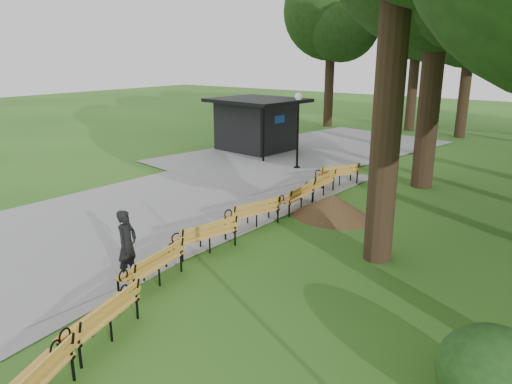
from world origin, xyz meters
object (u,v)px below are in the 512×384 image
Objects in this scene: bench_2 at (151,266)px; bench_5 at (295,196)px; bench_7 at (337,174)px; bench_4 at (252,212)px; bench_1 at (100,317)px; bench_6 at (318,184)px; dirt_mound at (333,206)px; person at (127,245)px; kiosk at (255,124)px; lamp_post at (298,115)px; bench_3 at (205,235)px.

bench_5 is (-0.33, 6.53, 0.00)m from bench_2.
bench_4 is at bearing 31.07° from bench_7.
bench_1 is 10.47m from bench_6.
bench_6 is (-1.57, 1.81, 0.07)m from dirt_mound.
bench_7 is (-1.73, 3.53, 0.07)m from dirt_mound.
person is at bearing -6.66° from bench_5.
bench_2 is (7.47, -13.81, -0.94)m from kiosk.
dirt_mound is at bearing 86.54° from bench_5.
lamp_post reaches higher than person.
lamp_post is 6.94m from dirt_mound.
dirt_mound is 8.56m from bench_1.
person is 4.46m from bench_4.
lamp_post is at bearing -148.27° from bench_3.
bench_1 is at bearing -90.79° from dirt_mound.
bench_3 is (0.31, 2.23, -0.38)m from person.
lamp_post is 1.52× the size of dirt_mound.
bench_7 is (-0.16, 1.72, 0.00)m from bench_6.
bench_5 is (7.15, -7.28, -0.94)m from kiosk.
lamp_post reaches higher than kiosk.
bench_2 is at bearing -99.17° from dirt_mound.
dirt_mound is 2.68m from bench_4.
person reaches higher than bench_1.
bench_3 is at bearing -52.63° from kiosk.
kiosk is 2.31× the size of bench_4.
bench_3 is (-0.33, 2.13, 0.00)m from bench_2.
dirt_mound is at bearing -48.02° from lamp_post.
bench_7 is (2.72, -1.41, -1.96)m from lamp_post.
bench_2 is 1.00× the size of bench_5.
lamp_post is 7.97m from bench_4.
lamp_post reaches higher than bench_3.
kiosk is at bearing -168.51° from bench_1.
dirt_mound is at bearing 161.21° from bench_2.
bench_6 is (-0.18, 6.23, 0.00)m from bench_3.
lamp_post reaches higher than bench_2.
bench_6 is at bearing -19.71° from person.
dirt_mound is (4.44, -4.94, -2.03)m from lamp_post.
bench_3 reaches higher than dirt_mound.
bench_5 is at bearing -39.59° from kiosk.
bench_5 and bench_7 have the same top height.
person reaches higher than dirt_mound.
bench_2 is at bearing -1.09° from bench_5.
bench_4 and bench_6 have the same top height.
bench_3 and bench_4 have the same top height.
bench_2 is 1.00× the size of bench_7.
bench_3 is at bearing -107.45° from dirt_mound.
bench_3 is 4.41m from bench_5.
bench_5 is 3.56m from bench_7.
bench_6 is at bearing 34.26° from bench_7.
bench_1 and bench_2 have the same top height.
bench_1 and bench_4 have the same top height.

